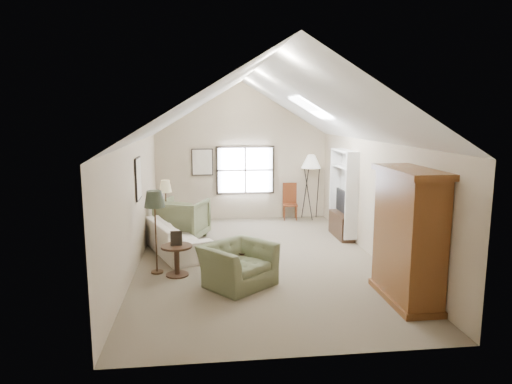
{
  "coord_description": "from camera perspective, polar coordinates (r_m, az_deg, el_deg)",
  "views": [
    {
      "loc": [
        -1.13,
        -9.28,
        3.05
      ],
      "look_at": [
        0.0,
        0.4,
        1.4
      ],
      "focal_mm": 32.0,
      "sensor_mm": 36.0,
      "label": 1
    }
  ],
  "objects": [
    {
      "name": "armoire",
      "position": [
        7.88,
        18.5,
        -5.23
      ],
      "size": [
        0.6,
        1.5,
        2.2
      ],
      "primitive_type": "cube",
      "color": "brown",
      "rests_on": "ground"
    },
    {
      "name": "room_shell",
      "position": [
        9.35,
        0.29,
        10.57
      ],
      "size": [
        5.01,
        8.01,
        4.0
      ],
      "color": "#746553",
      "rests_on": "ground"
    },
    {
      "name": "wall_art",
      "position": [
        11.32,
        -10.43,
        2.75
      ],
      "size": [
        1.97,
        3.71,
        0.88
      ],
      "color": "black",
      "rests_on": "room_shell"
    },
    {
      "name": "tv_alcove",
      "position": [
        11.58,
        10.87,
        -0.01
      ],
      "size": [
        0.32,
        1.3,
        2.1
      ],
      "primitive_type": "cube",
      "color": "white",
      "rests_on": "ground"
    },
    {
      "name": "armchair_near",
      "position": [
        8.34,
        -2.28,
        -9.07
      ],
      "size": [
        1.56,
        1.53,
        0.76
      ],
      "primitive_type": "imported",
      "rotation": [
        0.0,
        0.0,
        0.68
      ],
      "color": "#5D6849",
      "rests_on": "ground"
    },
    {
      "name": "bowl",
      "position": [
        8.77,
        -1.65,
        -7.66
      ],
      "size": [
        0.23,
        0.23,
        0.05
      ],
      "primitive_type": "imported",
      "rotation": [
        0.0,
        0.0,
        -0.2
      ],
      "color": "#321D14",
      "rests_on": "coffee_table"
    },
    {
      "name": "side_chair",
      "position": [
        13.46,
        4.28,
        -1.19
      ],
      "size": [
        0.46,
        0.46,
        1.07
      ],
      "primitive_type": "cube",
      "rotation": [
        0.0,
        0.0,
        -0.1
      ],
      "color": "maroon",
      "rests_on": "ground"
    },
    {
      "name": "tan_lamp",
      "position": [
        11.58,
        -11.16,
        -2.05
      ],
      "size": [
        0.39,
        0.39,
        1.49
      ],
      "primitive_type": null,
      "rotation": [
        0.0,
        0.0,
        0.36
      ],
      "color": "tan",
      "rests_on": "ground"
    },
    {
      "name": "dark_lamp",
      "position": [
        9.03,
        -12.43,
        -4.85
      ],
      "size": [
        0.51,
        0.51,
        1.66
      ],
      "primitive_type": null,
      "rotation": [
        0.0,
        0.0,
        0.36
      ],
      "color": "black",
      "rests_on": "ground"
    },
    {
      "name": "armchair_far",
      "position": [
        11.43,
        -9.14,
        -3.37
      ],
      "size": [
        1.42,
        1.44,
        1.01
      ],
      "primitive_type": "imported",
      "rotation": [
        0.0,
        0.0,
        2.76
      ],
      "color": "#65704E",
      "rests_on": "ground"
    },
    {
      "name": "skylight",
      "position": [
        10.47,
        6.88,
        10.47
      ],
      "size": [
        0.8,
        1.2,
        0.52
      ],
      "primitive_type": null,
      "color": "white",
      "rests_on": "room_shell"
    },
    {
      "name": "tripod_lamp",
      "position": [
        13.52,
        6.84,
        0.69
      ],
      "size": [
        0.71,
        0.71,
        1.94
      ],
      "primitive_type": null,
      "rotation": [
        0.0,
        0.0,
        0.33
      ],
      "color": "silver",
      "rests_on": "ground"
    },
    {
      "name": "side_table",
      "position": [
        8.96,
        -9.86,
        -8.43
      ],
      "size": [
        0.77,
        0.77,
        0.6
      ],
      "primitive_type": "cylinder",
      "rotation": [
        0.0,
        0.0,
        0.36
      ],
      "color": "#3B2418",
      "rests_on": "ground"
    },
    {
      "name": "sofa",
      "position": [
        10.48,
        -9.95,
        -5.48
      ],
      "size": [
        1.72,
        2.56,
        0.7
      ],
      "primitive_type": "imported",
      "rotation": [
        0.0,
        0.0,
        1.94
      ],
      "color": "beige",
      "rests_on": "ground"
    },
    {
      "name": "tv_panel",
      "position": [
        11.61,
        10.74,
        -1.13
      ],
      "size": [
        0.05,
        0.9,
        0.55
      ],
      "primitive_type": "cube",
      "color": "black",
      "rests_on": "media_console"
    },
    {
      "name": "media_console",
      "position": [
        11.74,
        10.65,
        -4.1
      ],
      "size": [
        0.34,
        1.18,
        0.6
      ],
      "primitive_type": "cube",
      "color": "#382316",
      "rests_on": "ground"
    },
    {
      "name": "window",
      "position": [
        13.39,
        -1.35,
        2.75
      ],
      "size": [
        1.72,
        0.08,
        1.42
      ],
      "primitive_type": "cube",
      "color": "black",
      "rests_on": "room_shell"
    },
    {
      "name": "coffee_table",
      "position": [
        8.84,
        -1.64,
        -9.12
      ],
      "size": [
        0.9,
        0.62,
        0.42
      ],
      "primitive_type": "cube",
      "rotation": [
        0.0,
        0.0,
        -0.2
      ],
      "color": "#342615",
      "rests_on": "ground"
    }
  ]
}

